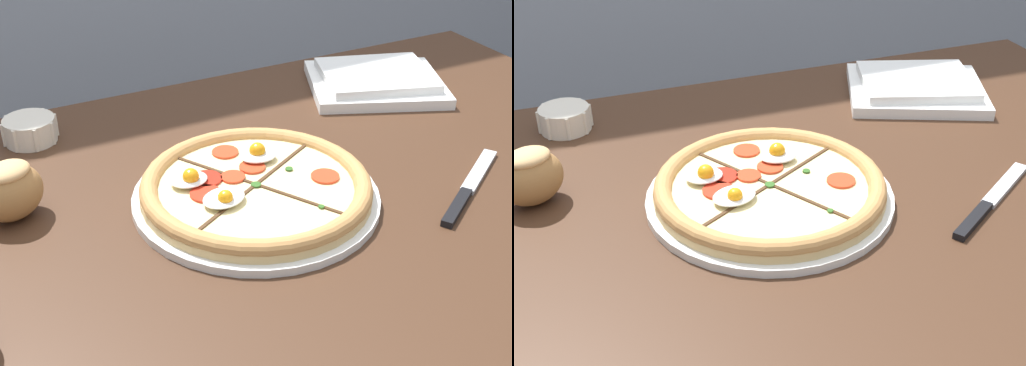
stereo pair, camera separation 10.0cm
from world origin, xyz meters
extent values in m
cube|color=#422819|center=(0.00, 0.00, 0.75)|extent=(1.29, 0.87, 0.03)
cube|color=#422819|center=(0.60, 0.38, 0.37)|extent=(0.06, 0.06, 0.74)
cylinder|color=white|center=(-0.08, -0.01, 0.78)|extent=(0.35, 0.35, 0.01)
cylinder|color=#DBB775|center=(-0.08, -0.01, 0.79)|extent=(0.33, 0.33, 0.01)
cylinder|color=beige|center=(-0.08, -0.01, 0.79)|extent=(0.29, 0.29, 0.00)
torus|color=tan|center=(-0.08, -0.01, 0.80)|extent=(0.33, 0.33, 0.03)
cube|color=#472D19|center=(-0.15, -0.04, 0.80)|extent=(0.13, 0.08, 0.00)
cube|color=#472D19|center=(-0.05, -0.07, 0.80)|extent=(0.08, 0.13, 0.00)
cube|color=#472D19|center=(-0.02, 0.03, 0.80)|extent=(0.13, 0.08, 0.00)
cube|color=#472D19|center=(-0.12, 0.05, 0.80)|extent=(0.08, 0.13, 0.00)
cylinder|color=red|center=(-0.07, 0.04, 0.80)|extent=(0.04, 0.04, 0.00)
cylinder|color=red|center=(-0.14, 0.04, 0.80)|extent=(0.05, 0.05, 0.00)
cylinder|color=red|center=(-0.08, 0.10, 0.80)|extent=(0.04, 0.04, 0.00)
cylinder|color=red|center=(0.01, -0.03, 0.80)|extent=(0.04, 0.04, 0.00)
cylinder|color=red|center=(-0.16, 0.00, 0.80)|extent=(0.04, 0.04, 0.00)
cylinder|color=red|center=(-0.10, 0.02, 0.80)|extent=(0.04, 0.04, 0.00)
ellipsoid|color=white|center=(-0.05, 0.05, 0.80)|extent=(0.06, 0.05, 0.01)
sphere|color=orange|center=(-0.05, 0.06, 0.81)|extent=(0.02, 0.02, 0.02)
ellipsoid|color=white|center=(-0.14, -0.03, 0.80)|extent=(0.07, 0.07, 0.01)
sphere|color=orange|center=(-0.14, -0.04, 0.81)|extent=(0.02, 0.02, 0.02)
ellipsoid|color=white|center=(-0.17, 0.04, 0.80)|extent=(0.06, 0.05, 0.01)
sphere|color=orange|center=(-0.16, 0.03, 0.81)|extent=(0.02, 0.02, 0.02)
cylinder|color=#2D5B1E|center=(-0.08, -0.01, 0.80)|extent=(0.01, 0.01, 0.00)
cylinder|color=#2D5B1E|center=(-0.03, -0.10, 0.80)|extent=(0.01, 0.01, 0.00)
cylinder|color=#2D5B1E|center=(-0.02, 0.01, 0.80)|extent=(0.01, 0.01, 0.00)
cylinder|color=#2D5B1E|center=(-0.09, 0.10, 0.80)|extent=(0.01, 0.01, 0.00)
cylinder|color=silver|center=(-0.33, 0.32, 0.79)|extent=(0.08, 0.08, 0.04)
cylinder|color=#AD1423|center=(-0.33, 0.32, 0.79)|extent=(0.07, 0.07, 0.02)
cylinder|color=silver|center=(-0.29, 0.32, 0.79)|extent=(0.01, 0.01, 0.04)
cylinder|color=silver|center=(-0.30, 0.35, 0.79)|extent=(0.01, 0.01, 0.04)
cylinder|color=silver|center=(-0.33, 0.36, 0.79)|extent=(0.01, 0.01, 0.04)
cylinder|color=silver|center=(-0.36, 0.35, 0.79)|extent=(0.01, 0.01, 0.04)
cylinder|color=silver|center=(-0.37, 0.32, 0.79)|extent=(0.01, 0.01, 0.04)
cylinder|color=silver|center=(-0.36, 0.29, 0.79)|extent=(0.01, 0.01, 0.04)
cylinder|color=silver|center=(-0.33, 0.28, 0.79)|extent=(0.01, 0.01, 0.04)
cylinder|color=silver|center=(-0.30, 0.29, 0.79)|extent=(0.01, 0.01, 0.04)
cube|color=white|center=(0.30, 0.24, 0.78)|extent=(0.31, 0.29, 0.02)
cube|color=white|center=(0.30, 0.24, 0.80)|extent=(0.24, 0.23, 0.02)
ellipsoid|color=#A3703D|center=(-0.40, 0.11, 0.81)|extent=(0.11, 0.10, 0.08)
ellipsoid|color=tan|center=(-0.40, 0.11, 0.84)|extent=(0.08, 0.07, 0.02)
cube|color=silver|center=(0.25, -0.09, 0.77)|extent=(0.13, 0.09, 0.01)
cube|color=black|center=(0.15, -0.16, 0.77)|extent=(0.09, 0.07, 0.01)
camera|label=1|loc=(-0.47, -0.77, 1.32)|focal=50.00mm
camera|label=2|loc=(-0.38, -0.81, 1.32)|focal=50.00mm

